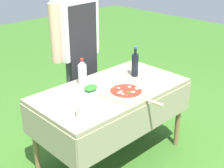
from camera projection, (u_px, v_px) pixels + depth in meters
ground_plane at (112, 157)px, 3.06m from camera, size 12.00×12.00×0.00m
prep_table at (112, 98)px, 2.79m from camera, size 1.39×0.76×0.74m
person_cook at (77, 41)px, 3.18m from camera, size 0.64×0.25×1.70m
pizza_on_peel at (127, 92)px, 2.65m from camera, size 0.37×0.55×0.06m
oil_bottle at (135, 64)px, 2.97m from camera, size 0.07×0.07×0.29m
water_bottle at (82, 72)px, 2.79m from camera, size 0.08×0.08×0.25m
herb_container at (91, 88)px, 2.70m from camera, size 0.20×0.18×0.05m
mixing_tub at (87, 111)px, 2.28m from camera, size 0.16×0.16×0.10m
plate_stack at (155, 79)px, 2.91m from camera, size 0.25×0.25×0.03m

